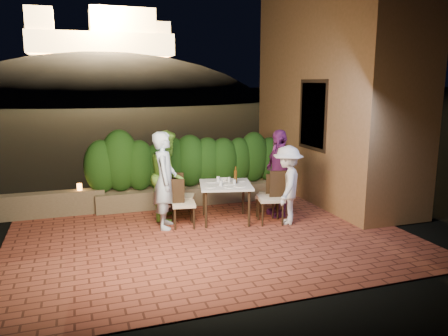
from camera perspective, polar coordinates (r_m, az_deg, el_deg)
name	(u,v)px	position (r m, az deg, el deg)	size (l,w,h in m)	color
ground	(213,239)	(7.85, -1.47, -9.24)	(400.00, 400.00, 0.00)	black
terrace_floor	(205,233)	(8.32, -2.50, -8.45)	(7.00, 6.00, 0.15)	brown
building_wall	(333,91)	(10.72, 14.07, 9.68)	(1.60, 5.00, 5.00)	#9D6C3E
window_pane	(314,115)	(9.91, 11.68, 6.79)	(0.08, 1.00, 1.40)	black
window_frame	(314,115)	(9.90, 11.63, 6.79)	(0.06, 1.15, 1.55)	black
planter	(191,195)	(9.95, -4.31, -3.51)	(4.20, 0.55, 0.40)	brown
hedge	(191,162)	(9.79, -4.38, 0.74)	(4.00, 0.70, 1.10)	#183C10
parapet	(49,204)	(9.67, -21.85, -4.43)	(2.20, 0.30, 0.50)	brown
hill	(106,128)	(67.49, -15.14, 5.07)	(52.00, 40.00, 22.00)	black
fortress	(101,26)	(67.61, -15.79, 17.38)	(26.00, 8.00, 8.00)	#FFCC7A
dining_table	(226,202)	(8.67, 0.21, -4.50)	(0.99, 0.99, 0.75)	white
plate_nw	(211,187)	(8.33, -1.73, -2.46)	(0.21, 0.21, 0.01)	white
plate_sw	(211,182)	(8.74, -1.72, -1.79)	(0.21, 0.21, 0.01)	white
plate_ne	(239,186)	(8.38, 2.04, -2.36)	(0.24, 0.24, 0.01)	white
plate_se	(240,181)	(8.84, 2.11, -1.66)	(0.20, 0.20, 0.01)	white
plate_centre	(227,184)	(8.55, 0.39, -2.09)	(0.23, 0.23, 0.01)	white
plate_front	(230,187)	(8.30, 0.74, -2.49)	(0.20, 0.20, 0.01)	white
glass_nw	(221,183)	(8.40, -0.42, -1.98)	(0.06, 0.06, 0.11)	silver
glass_sw	(218,179)	(8.73, -0.76, -1.47)	(0.06, 0.06, 0.11)	silver
glass_ne	(234,182)	(8.51, 1.37, -1.85)	(0.06, 0.06, 0.10)	silver
glass_se	(229,180)	(8.73, 0.67, -1.51)	(0.06, 0.06, 0.10)	silver
beer_bottle	(235,175)	(8.61, 1.51, -0.89)	(0.07, 0.07, 0.34)	#4A2C0C
bowl	(224,180)	(8.85, -0.04, -1.52)	(0.19, 0.19, 0.05)	white
chair_left_front	(184,203)	(8.33, -5.30, -4.56)	(0.43, 0.43, 0.93)	black
chair_left_back	(183,196)	(8.83, -5.40, -3.62)	(0.44, 0.44, 0.94)	black
chair_right_front	(271,197)	(8.54, 6.11, -3.82)	(0.48, 0.48, 1.04)	black
chair_right_back	(267,195)	(9.02, 5.63, -3.51)	(0.41, 0.41, 0.88)	black
diner_blue	(165,180)	(8.22, -7.74, -1.60)	(0.67, 0.44, 1.83)	silver
diner_green	(168,175)	(8.80, -7.38, -0.89)	(0.87, 0.68, 1.79)	#72B839
diner_white	(287,185)	(8.50, 8.29, -2.22)	(0.99, 0.57, 1.53)	white
diner_purple	(279,173)	(8.98, 7.17, -0.64)	(1.05, 0.44, 1.78)	#73266B
parapet_lamp	(79,187)	(9.57, -18.36, -2.37)	(0.10, 0.10, 0.14)	orange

